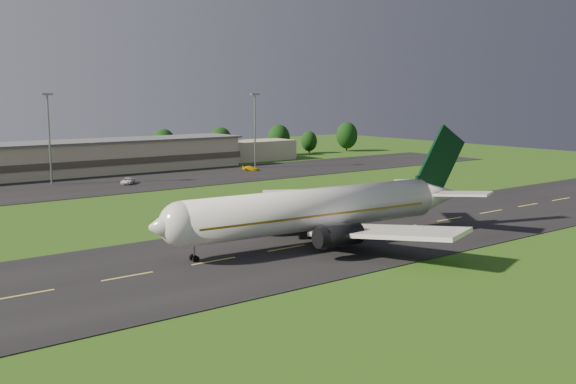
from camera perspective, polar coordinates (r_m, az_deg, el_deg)
ground at (r=78.52m, az=-6.61°, el=-6.18°), size 360.00×360.00×0.00m
taxiway at (r=78.51m, az=-6.61°, el=-6.15°), size 220.00×30.00×0.10m
apron at (r=144.24m, az=-21.23°, el=0.11°), size 260.00×30.00×0.10m
airliner at (r=86.67m, az=2.78°, el=-1.57°), size 51.28×42.03×15.57m
terminal at (r=168.63m, az=-21.46°, el=2.61°), size 145.00×16.00×8.40m
light_mast_centre at (r=152.09m, az=-20.50°, el=5.37°), size 2.40×1.20×20.35m
light_mast_east at (r=175.77m, az=-2.97°, el=6.28°), size 2.40×1.20×20.35m
tree_line at (r=188.75m, az=-12.74°, el=3.95°), size 198.84×9.78×10.30m
service_vehicle_c at (r=148.56m, az=-14.06°, el=0.96°), size 4.73×5.27×1.36m
service_vehicle_d at (r=169.55m, az=-3.36°, el=2.11°), size 4.32×4.28×1.25m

